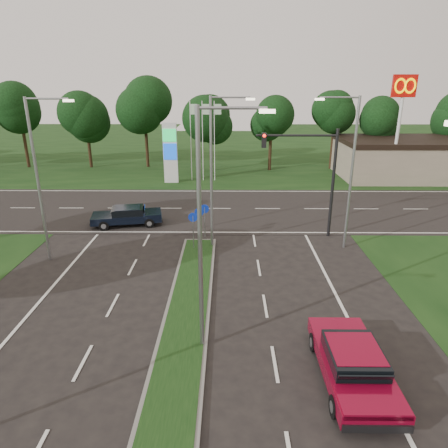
{
  "coord_description": "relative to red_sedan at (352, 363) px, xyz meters",
  "views": [
    {
      "loc": [
        1.77,
        -6.98,
        9.63
      ],
      "look_at": [
        1.56,
        14.04,
        2.2
      ],
      "focal_mm": 32.0,
      "sensor_mm": 36.0,
      "label": 1
    }
  ],
  "objects": [
    {
      "name": "traffic_signal",
      "position": [
        1.19,
        13.82,
        3.91
      ],
      "size": [
        5.1,
        0.42,
        7.0
      ],
      "color": "black",
      "rests_on": "ground"
    },
    {
      "name": "treeline_far",
      "position": [
        -5.9,
        35.75,
        6.09
      ],
      "size": [
        6.0,
        6.0,
        9.9
      ],
      "color": "black",
      "rests_on": "ground"
    },
    {
      "name": "commercial_building",
      "position": [
        16.0,
        31.82,
        1.26
      ],
      "size": [
        16.0,
        9.0,
        4.0
      ],
      "primitive_type": "cube",
      "color": "gray",
      "rests_on": "ground"
    },
    {
      "name": "streetlight_right_far",
      "position": [
        2.8,
        11.82,
        4.34
      ],
      "size": [
        2.53,
        0.22,
        9.0
      ],
      "rotation": [
        0.0,
        0.0,
        3.14
      ],
      "color": "gray",
      "rests_on": "ground"
    },
    {
      "name": "mcdonalds_sign",
      "position": [
        12.0,
        27.79,
        7.25
      ],
      "size": [
        2.2,
        0.47,
        10.4
      ],
      "color": "silver",
      "rests_on": "ground"
    },
    {
      "name": "streetlight_median_far",
      "position": [
        -5.0,
        11.82,
        4.34
      ],
      "size": [
        2.53,
        0.22,
        9.0
      ],
      "color": "gray",
      "rests_on": "ground"
    },
    {
      "name": "red_sedan",
      "position": [
        0.0,
        0.0,
        0.0
      ],
      "size": [
        2.12,
        5.0,
        1.37
      ],
      "rotation": [
        0.0,
        0.0,
        -0.0
      ],
      "color": "maroon",
      "rests_on": "ground"
    },
    {
      "name": "streetlight_median_near",
      "position": [
        -5.0,
        1.82,
        4.34
      ],
      "size": [
        2.53,
        0.22,
        9.0
      ],
      "color": "gray",
      "rests_on": "ground"
    },
    {
      "name": "median_kerb",
      "position": [
        -6.0,
        -0.18,
        -0.68
      ],
      "size": [
        2.0,
        26.0,
        0.12
      ],
      "primitive_type": "cube",
      "color": "slate",
      "rests_on": "ground"
    },
    {
      "name": "navy_sedan",
      "position": [
        -11.41,
        15.83,
        -0.02
      ],
      "size": [
        5.13,
        2.86,
        1.33
      ],
      "rotation": [
        0.0,
        0.0,
        1.76
      ],
      "color": "black",
      "rests_on": "ground"
    },
    {
      "name": "verge_far",
      "position": [
        -6.0,
        50.82,
        -0.74
      ],
      "size": [
        160.0,
        50.0,
        0.02
      ],
      "primitive_type": "cube",
      "color": "black",
      "rests_on": "ground"
    },
    {
      "name": "cross_road",
      "position": [
        -6.0,
        19.82,
        -0.74
      ],
      "size": [
        160.0,
        12.0,
        0.02
      ],
      "primitive_type": "cube",
      "color": "black",
      "rests_on": "ground"
    },
    {
      "name": "gas_pylon",
      "position": [
        -9.79,
        28.87,
        2.46
      ],
      "size": [
        5.8,
        1.26,
        8.0
      ],
      "color": "silver",
      "rests_on": "ground"
    },
    {
      "name": "streetlight_left_far",
      "position": [
        -14.3,
        9.82,
        4.34
      ],
      "size": [
        2.53,
        0.22,
        9.0
      ],
      "color": "gray",
      "rests_on": "ground"
    },
    {
      "name": "median_signs",
      "position": [
        -6.0,
        12.22,
        0.98
      ],
      "size": [
        1.16,
        1.76,
        2.38
      ],
      "color": "gray",
      "rests_on": "ground"
    }
  ]
}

